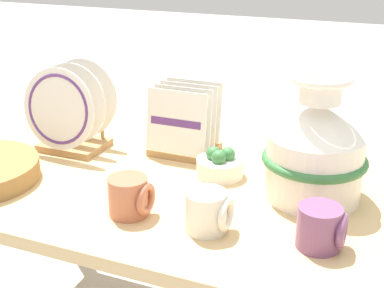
# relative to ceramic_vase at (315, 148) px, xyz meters

# --- Properties ---
(display_table) EXTENTS (1.48, 0.84, 0.61)m
(display_table) POSITION_rel_ceramic_vase_xyz_m (-0.32, -0.03, -0.20)
(display_table) COLOR tan
(display_table) RESTS_ON ground_plane
(ceramic_vase) EXTENTS (0.27, 0.27, 0.33)m
(ceramic_vase) POSITION_rel_ceramic_vase_xyz_m (0.00, 0.00, 0.00)
(ceramic_vase) COLOR white
(ceramic_vase) RESTS_ON display_table
(dish_rack_round_plates) EXTENTS (0.25, 0.17, 0.27)m
(dish_rack_round_plates) POSITION_rel_ceramic_vase_xyz_m (-0.76, 0.03, -0.02)
(dish_rack_round_plates) COLOR tan
(dish_rack_round_plates) RESTS_ON display_table
(dish_rack_square_plates) EXTENTS (0.19, 0.16, 0.21)m
(dish_rack_square_plates) POSITION_rel_ceramic_vase_xyz_m (-0.42, 0.15, -0.06)
(dish_rack_square_plates) COLOR tan
(dish_rack_square_plates) RESTS_ON display_table
(mug_cream_glaze) EXTENTS (0.11, 0.10, 0.10)m
(mug_cream_glaze) POSITION_rel_ceramic_vase_xyz_m (-0.19, -0.26, -0.09)
(mug_cream_glaze) COLOR silver
(mug_cream_glaze) RESTS_ON display_table
(mug_terracotta_glaze) EXTENTS (0.11, 0.10, 0.10)m
(mug_terracotta_glaze) POSITION_rel_ceramic_vase_xyz_m (-0.39, -0.26, -0.09)
(mug_terracotta_glaze) COLOR #B76647
(mug_terracotta_glaze) RESTS_ON display_table
(mug_plum_glaze) EXTENTS (0.11, 0.10, 0.10)m
(mug_plum_glaze) POSITION_rel_ceramic_vase_xyz_m (0.06, -0.23, -0.09)
(mug_plum_glaze) COLOR #7A4770
(mug_plum_glaze) RESTS_ON display_table
(fruit_bowl) EXTENTS (0.13, 0.13, 0.08)m
(fruit_bowl) POSITION_rel_ceramic_vase_xyz_m (-0.26, 0.03, -0.10)
(fruit_bowl) COLOR white
(fruit_bowl) RESTS_ON display_table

